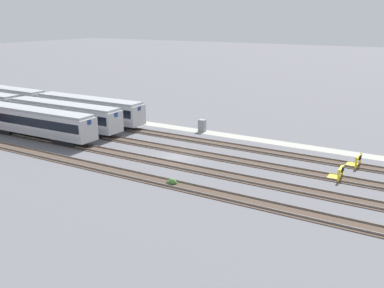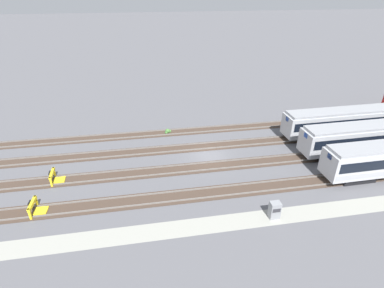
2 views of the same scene
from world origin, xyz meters
name	(u,v)px [view 2 (image 2 of 2)]	position (x,y,z in m)	size (l,w,h in m)	color
ground_plane	(209,156)	(0.00, 0.00, 0.00)	(400.00, 400.00, 0.00)	#5B5B60
service_walkway	(238,221)	(0.00, -11.21, 0.00)	(54.00, 2.00, 0.01)	#9E9E93
rail_track_nearest	(225,191)	(0.00, -7.00, 0.04)	(90.00, 2.23, 0.21)	#47382D
rail_track_near_inner	(213,166)	(0.00, -2.33, 0.04)	(90.00, 2.24, 0.21)	#47382D
rail_track_middle	(205,146)	(0.00, 2.33, 0.04)	(90.00, 2.24, 0.21)	#47382D
rail_track_far_inner	(198,130)	(0.00, 7.00, 0.04)	(90.00, 2.23, 0.21)	#47382D
subway_car_front_row_leftmost	(349,121)	(19.45, 2.32, 2.04)	(18.05, 3.17, 3.70)	#B7BABF
subway_car_front_row_right_inner	(374,137)	(19.45, -2.33, 2.04)	(18.05, 3.14, 3.70)	#B7BABF
bumper_stop_nearest_track	(36,208)	(-17.28, -7.01, 0.51)	(1.36, 2.00, 1.22)	yellow
bumper_stop_near_inner_track	(55,177)	(-16.66, -2.32, 0.51)	(1.38, 2.01, 1.22)	yellow
electrical_cabinet	(275,210)	(3.26, -11.24, 0.80)	(0.90, 0.73, 1.60)	gray
weed_clump	(168,131)	(-4.15, 7.03, 0.24)	(0.92, 0.70, 0.64)	#4C7F3D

